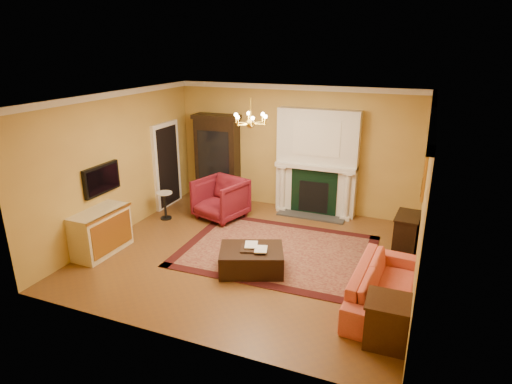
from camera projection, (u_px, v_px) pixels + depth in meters
The scene contains 26 objects.
floor at pixel (251, 254), 8.38m from camera, with size 6.00×5.50×0.02m, color brown.
ceiling at pixel (250, 97), 7.39m from camera, with size 6.00×5.50×0.02m, color white.
wall_back at pixel (295, 148), 10.30m from camera, with size 6.00×0.02×3.00m, color gold.
wall_front at pixel (168, 241), 5.46m from camera, with size 6.00×0.02×3.00m, color gold.
wall_left at pixel (118, 164), 8.95m from camera, with size 0.02×5.50×3.00m, color gold.
wall_right at pixel (425, 202), 6.82m from camera, with size 0.02×5.50×3.00m, color gold.
fireplace at pixel (317, 165), 10.02m from camera, with size 1.90×0.70×2.50m.
crown_molding at pixel (269, 95), 8.25m from camera, with size 6.00×5.50×0.12m.
doorway at pixel (167, 165), 10.56m from camera, with size 0.08×1.05×2.10m.
tv_panel at pixel (102, 179), 8.45m from camera, with size 0.09×0.95×0.58m.
gilt_mirror at pixel (425, 170), 8.01m from camera, with size 0.06×0.76×1.05m.
chandelier at pixel (251, 120), 7.52m from camera, with size 0.63×0.55×0.53m.
oriental_rug at pixel (277, 251), 8.46m from camera, with size 3.70×2.78×0.01m, color #440E13.
china_cabinet at pixel (218, 161), 10.89m from camera, with size 1.07×0.49×2.14m, color black.
wingback_armchair at pixel (221, 197), 9.92m from camera, with size 1.01×0.95×1.04m, color maroon.
pedestal_table at pixel (165, 204), 9.90m from camera, with size 0.37×0.37×0.66m.
commode at pixel (101, 232), 8.28m from camera, with size 0.55×1.17×0.87m, color beige.
coral_sofa at pixel (384, 280), 6.60m from camera, with size 2.15×0.63×0.84m, color #D94E45.
end_table at pixel (387, 323), 5.76m from camera, with size 0.55×0.55×0.64m, color #36200E.
console_table at pixel (406, 236), 8.21m from camera, with size 0.40×0.71×0.79m, color black.
leather_ottoman at pixel (251, 260), 7.65m from camera, with size 1.12×0.81×0.42m, color black.
ottoman_tray at pixel (253, 249), 7.57m from camera, with size 0.44×0.34×0.03m, color black.
book_a at pixel (245, 238), 7.61m from camera, with size 0.23×0.03×0.30m, color gray.
book_b at pixel (255, 242), 7.45m from camera, with size 0.22×0.02×0.30m, color gray.
topiary_left at pixel (295, 152), 10.08m from camera, with size 0.17×0.17×0.45m.
topiary_right at pixel (342, 157), 9.69m from camera, with size 0.15×0.15×0.41m.
Camera 1 is at (2.90, -6.94, 3.88)m, focal length 30.00 mm.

